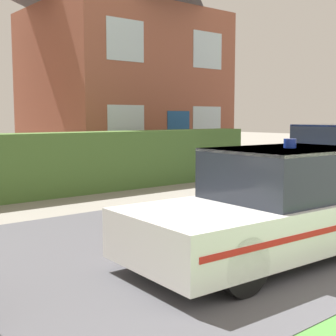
% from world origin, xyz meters
% --- Properties ---
extents(road_strip, '(28.00, 5.78, 0.01)m').
position_xyz_m(road_strip, '(0.00, 4.19, 0.01)').
color(road_strip, '#4C4C51').
rests_on(road_strip, ground).
extents(garden_hedge, '(12.35, 0.79, 1.52)m').
position_xyz_m(garden_hedge, '(0.18, 9.34, 0.76)').
color(garden_hedge, '#4C7233').
rests_on(garden_hedge, ground).
extents(police_car, '(4.24, 1.88, 1.59)m').
position_xyz_m(police_car, '(0.30, 2.87, 0.71)').
color(police_car, black).
rests_on(police_car, road_strip).
extents(house_right, '(6.83, 5.87, 7.43)m').
position_xyz_m(house_right, '(5.46, 14.20, 3.78)').
color(house_right, '#93513D').
rests_on(house_right, ground).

